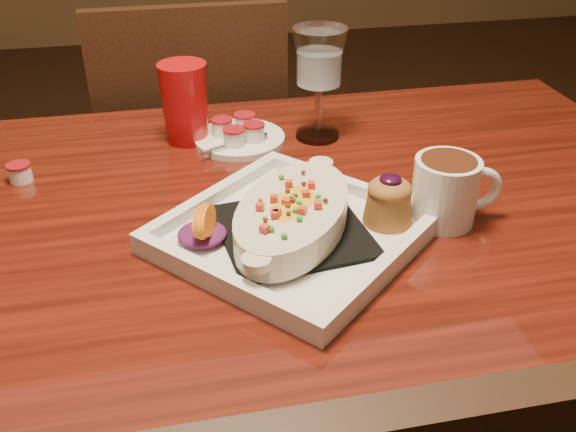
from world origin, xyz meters
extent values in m
cube|color=maroon|center=(0.00, 0.00, 0.73)|extent=(1.50, 0.90, 0.04)
cylinder|color=black|center=(0.67, 0.37, 0.35)|extent=(0.07, 0.07, 0.71)
cube|color=black|center=(0.00, 0.70, 0.45)|extent=(0.42, 0.42, 0.04)
cylinder|color=black|center=(0.17, 0.87, 0.23)|extent=(0.04, 0.04, 0.45)
cylinder|color=black|center=(-0.17, 0.87, 0.23)|extent=(0.04, 0.04, 0.45)
cylinder|color=black|center=(0.17, 0.53, 0.23)|extent=(0.04, 0.04, 0.45)
cylinder|color=black|center=(-0.17, 0.53, 0.23)|extent=(0.04, 0.04, 0.45)
cube|color=black|center=(0.00, 0.51, 0.70)|extent=(0.40, 0.03, 0.46)
cube|color=white|center=(0.09, -0.06, 0.76)|extent=(0.43, 0.43, 0.01)
cube|color=black|center=(0.09, -0.06, 0.77)|extent=(0.21, 0.21, 0.01)
ellipsoid|color=gold|center=(0.09, -0.06, 0.79)|extent=(0.20, 0.24, 0.04)
ellipsoid|color=#5E1550|center=(-0.03, -0.05, 0.77)|extent=(0.07, 0.07, 0.02)
cone|color=#975026|center=(0.23, -0.06, 0.79)|extent=(0.07, 0.07, 0.05)
ellipsoid|color=#975026|center=(0.23, -0.06, 0.81)|extent=(0.06, 0.06, 0.03)
ellipsoid|color=black|center=(0.23, -0.06, 0.83)|extent=(0.03, 0.03, 0.01)
cylinder|color=white|center=(0.31, -0.05, 0.80)|extent=(0.09, 0.09, 0.09)
cylinder|color=#3A1A0F|center=(0.31, -0.05, 0.84)|extent=(0.08, 0.08, 0.02)
torus|color=white|center=(0.36, -0.05, 0.80)|extent=(0.07, 0.02, 0.07)
cylinder|color=silver|center=(0.21, 0.26, 0.75)|extent=(0.08, 0.08, 0.01)
cylinder|color=silver|center=(0.21, 0.26, 0.80)|extent=(0.01, 0.01, 0.09)
cone|color=silver|center=(0.21, 0.26, 0.89)|extent=(0.09, 0.09, 0.10)
cylinder|color=white|center=(0.07, 0.26, 0.76)|extent=(0.16, 0.16, 0.01)
cylinder|color=silver|center=(0.04, 0.28, 0.77)|extent=(0.04, 0.04, 0.03)
cylinder|color=#AC151F|center=(0.04, 0.28, 0.79)|extent=(0.04, 0.04, 0.00)
cylinder|color=silver|center=(0.08, 0.29, 0.77)|extent=(0.04, 0.04, 0.03)
cylinder|color=#AC151F|center=(0.08, 0.29, 0.79)|extent=(0.04, 0.04, 0.00)
cylinder|color=silver|center=(0.09, 0.24, 0.77)|extent=(0.04, 0.04, 0.03)
cylinder|color=#AC151F|center=(0.09, 0.24, 0.79)|extent=(0.04, 0.04, 0.00)
cylinder|color=silver|center=(0.05, 0.23, 0.77)|extent=(0.04, 0.04, 0.03)
cylinder|color=#AC151F|center=(0.05, 0.23, 0.79)|extent=(0.04, 0.04, 0.00)
cylinder|color=silver|center=(-0.29, 0.19, 0.76)|extent=(0.04, 0.04, 0.03)
cylinder|color=#AC151F|center=(-0.29, 0.19, 0.78)|extent=(0.04, 0.04, 0.00)
cone|color=#B30C10|center=(-0.02, 0.29, 0.82)|extent=(0.08, 0.08, 0.14)
camera|label=1|loc=(-0.06, -0.76, 1.23)|focal=40.00mm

